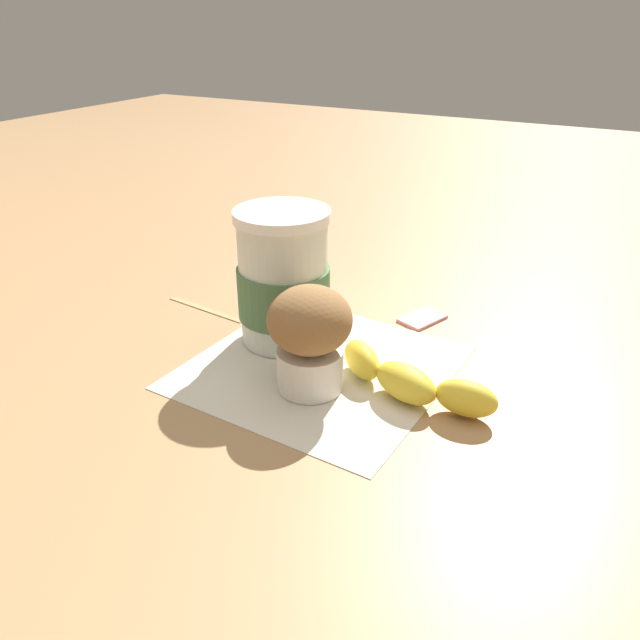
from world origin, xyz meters
TOP-DOWN VIEW (x-y plane):
  - ground_plane at (0.00, 0.00)m, footprint 3.00×3.00m
  - paper_napkin at (0.00, 0.00)m, footprint 0.24×0.24m
  - coffee_cup at (-0.06, 0.03)m, footprint 0.09×0.09m
  - muffin at (0.01, -0.04)m, footprint 0.07×0.07m
  - banana at (0.09, -0.01)m, footprint 0.16×0.07m
  - sugar_packet at (0.05, 0.14)m, footprint 0.05×0.06m
  - wooden_stirrer at (-0.18, 0.05)m, footprint 0.11×0.02m

SIDE VIEW (x-z plane):
  - ground_plane at x=0.00m, z-range 0.00..0.00m
  - paper_napkin at x=0.00m, z-range 0.00..0.00m
  - wooden_stirrer at x=-0.18m, z-range 0.00..0.00m
  - sugar_packet at x=0.05m, z-range 0.00..0.01m
  - banana at x=0.09m, z-range 0.00..0.03m
  - muffin at x=0.01m, z-range 0.01..0.10m
  - coffee_cup at x=-0.06m, z-range 0.00..0.13m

